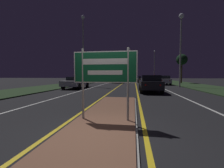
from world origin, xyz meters
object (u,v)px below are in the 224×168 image
(car_receding_0, at_px, (150,83))
(car_receding_2, at_px, (142,79))
(streetlight_right_far, at_px, (154,62))
(car_approaching_1, at_px, (118,79))
(streetlight_left_near, at_px, (83,42))
(highway_sign, at_px, (105,70))
(car_approaching_0, at_px, (76,82))
(car_receding_1, at_px, (163,80))
(streetlight_right_near, at_px, (181,36))
(car_receding_3, at_px, (152,78))

(car_receding_0, bearing_deg, car_receding_2, 89.26)
(streetlight_right_far, distance_m, car_approaching_1, 16.67)
(streetlight_left_near, bearing_deg, highway_sign, -68.69)
(streetlight_left_near, xyz_separation_m, car_approaching_0, (0.57, -4.21, -5.56))
(car_receding_1, bearing_deg, highway_sign, -105.25)
(streetlight_right_far, height_order, car_receding_1, streetlight_right_far)
(streetlight_left_near, relative_size, streetlight_right_near, 1.09)
(car_receding_0, xyz_separation_m, car_receding_2, (0.24, 18.36, -0.07))
(streetlight_right_near, relative_size, car_receding_2, 2.09)
(highway_sign, height_order, car_receding_0, highway_sign)
(highway_sign, xyz_separation_m, car_receding_0, (2.30, 9.06, -0.85))
(streetlight_left_near, bearing_deg, car_receding_1, 18.71)
(car_receding_0, height_order, car_receding_3, car_receding_0)
(car_receding_3, bearing_deg, car_approaching_0, -115.58)
(car_receding_0, bearing_deg, car_approaching_0, 159.91)
(car_approaching_0, bearing_deg, streetlight_left_near, 97.75)
(streetlight_left_near, xyz_separation_m, car_receding_3, (11.89, 19.43, -5.49))
(car_approaching_1, bearing_deg, car_receding_3, 52.72)
(car_receding_1, height_order, car_approaching_1, car_receding_1)
(streetlight_right_far, xyz_separation_m, car_receding_3, (-0.92, -3.08, -4.38))
(car_receding_1, distance_m, car_receding_2, 7.79)
(car_approaching_0, bearing_deg, car_receding_1, 36.11)
(car_receding_0, bearing_deg, car_receding_1, 73.96)
(highway_sign, distance_m, streetlight_right_near, 17.54)
(highway_sign, relative_size, streetlight_right_far, 0.26)
(streetlight_right_far, bearing_deg, streetlight_right_near, -89.57)
(streetlight_right_near, xyz_separation_m, car_approaching_0, (-12.41, -3.52, -5.64))
(highway_sign, distance_m, car_receding_0, 9.38)
(car_receding_2, xyz_separation_m, car_approaching_0, (-8.29, -15.42, -0.01))
(car_approaching_1, bearing_deg, streetlight_left_near, -113.81)
(car_receding_1, relative_size, car_approaching_1, 0.87)
(streetlight_left_near, distance_m, car_receding_0, 12.47)
(car_receding_2, distance_m, car_approaching_0, 17.51)
(car_receding_0, distance_m, car_approaching_1, 16.87)
(highway_sign, distance_m, car_approaching_1, 25.40)
(streetlight_right_near, relative_size, car_receding_3, 2.00)
(streetlight_right_far, bearing_deg, car_approaching_0, -114.61)
(car_receding_0, relative_size, car_approaching_0, 0.94)
(car_receding_3, bearing_deg, car_receding_0, -97.01)
(highway_sign, height_order, car_approaching_1, highway_sign)
(streetlight_right_far, relative_size, car_receding_3, 1.84)
(streetlight_right_far, height_order, car_receding_0, streetlight_right_far)
(highway_sign, distance_m, car_approaching_0, 13.34)
(streetlight_left_near, bearing_deg, streetlight_right_far, 60.36)
(streetlight_right_near, bearing_deg, car_approaching_1, 132.63)
(car_receding_2, bearing_deg, streetlight_left_near, -128.33)
(car_receding_3, bearing_deg, car_approaching_1, -127.28)
(car_receding_2, relative_size, car_approaching_1, 0.94)
(streetlight_left_near, xyz_separation_m, car_approaching_1, (4.00, 9.07, -5.56))
(streetlight_right_far, height_order, car_approaching_1, streetlight_right_far)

